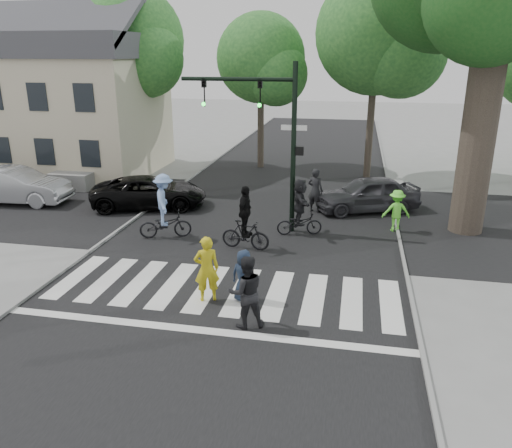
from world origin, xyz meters
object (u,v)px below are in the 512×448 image
at_px(pedestrian_woman, 207,269).
at_px(car_grey, 367,194).
at_px(pedestrian_child, 244,276).
at_px(car_silver, 15,186).
at_px(cyclist_right, 300,210).
at_px(cyclist_left, 165,211).
at_px(cyclist_mid, 245,224).
at_px(pedestrian_adult, 246,292).
at_px(traffic_signal, 270,124).
at_px(car_suv, 149,192).

height_order(pedestrian_woman, car_grey, pedestrian_woman).
distance_m(pedestrian_child, car_silver, 13.70).
relative_size(cyclist_right, car_silver, 0.44).
distance_m(cyclist_left, cyclist_right, 4.79).
bearing_deg(cyclist_mid, pedestrian_adult, -77.25).
xyz_separation_m(pedestrian_woman, pedestrian_adult, (1.30, -1.10, 0.00)).
xyz_separation_m(traffic_signal, cyclist_mid, (-0.45, -2.06, -3.01)).
xyz_separation_m(pedestrian_adult, cyclist_right, (0.50, 6.65, 0.01)).
height_order(traffic_signal, pedestrian_adult, traffic_signal).
relative_size(traffic_signal, pedestrian_adult, 3.31).
relative_size(pedestrian_woman, cyclist_right, 0.88).
bearing_deg(cyclist_mid, pedestrian_child, -78.08).
height_order(pedestrian_child, cyclist_left, cyclist_left).
height_order(pedestrian_child, car_suv, pedestrian_child).
bearing_deg(pedestrian_woman, pedestrian_child, 168.29).
height_order(cyclist_mid, car_silver, cyclist_mid).
xyz_separation_m(pedestrian_child, car_suv, (-5.80, 7.51, -0.05)).
bearing_deg(car_silver, pedestrian_adult, -128.39).
height_order(pedestrian_woman, cyclist_left, cyclist_left).
bearing_deg(car_suv, pedestrian_adult, -161.17).
relative_size(pedestrian_woman, car_suv, 0.38).
height_order(cyclist_left, car_grey, cyclist_left).
height_order(cyclist_left, car_silver, cyclist_left).
height_order(car_silver, car_grey, car_silver).
height_order(cyclist_left, car_suv, cyclist_left).
distance_m(cyclist_mid, car_silver, 11.52).
relative_size(pedestrian_child, cyclist_mid, 0.66).
relative_size(pedestrian_child, car_silver, 0.30).
xyz_separation_m(traffic_signal, pedestrian_adult, (0.66, -6.97, -2.99)).
bearing_deg(traffic_signal, car_grey, 40.97).
bearing_deg(pedestrian_child, car_suv, -40.32).
bearing_deg(cyclist_right, pedestrian_adult, -94.29).
height_order(cyclist_mid, car_grey, cyclist_mid).
height_order(pedestrian_child, cyclist_mid, cyclist_mid).
bearing_deg(traffic_signal, pedestrian_woman, -96.13).
distance_m(traffic_signal, cyclist_right, 3.22).
distance_m(pedestrian_adult, car_silver, 14.67).
height_order(pedestrian_woman, car_suv, pedestrian_woman).
relative_size(pedestrian_child, car_suv, 0.30).
height_order(pedestrian_woman, pedestrian_adult, pedestrian_adult).
height_order(cyclist_right, car_grey, cyclist_right).
bearing_deg(cyclist_mid, traffic_signal, 77.79).
bearing_deg(pedestrian_woman, cyclist_left, -79.20).
bearing_deg(pedestrian_adult, cyclist_right, -117.60).
xyz_separation_m(pedestrian_woman, cyclist_right, (1.79, 5.56, 0.02)).
bearing_deg(car_grey, car_silver, -104.67).
xyz_separation_m(pedestrian_adult, car_silver, (-12.13, 8.25, -0.13)).
bearing_deg(car_silver, traffic_signal, -100.54).
xyz_separation_m(pedestrian_adult, car_suv, (-6.15, 8.78, -0.24)).
bearing_deg(car_silver, pedestrian_child, -124.78).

